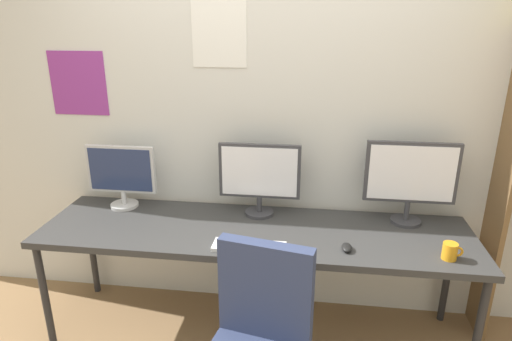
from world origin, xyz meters
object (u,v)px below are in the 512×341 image
(keyboard_main, at_px, (249,247))
(monitor_left, at_px, (121,174))
(computer_mouse, at_px, (347,247))
(desk, at_px, (255,236))
(coffee_mug, at_px, (450,251))
(monitor_right, at_px, (411,177))
(monitor_center, at_px, (259,176))

(keyboard_main, bearing_deg, monitor_left, 153.83)
(monitor_left, bearing_deg, computer_mouse, -15.42)
(desk, relative_size, keyboard_main, 6.41)
(monitor_left, distance_m, coffee_mug, 2.00)
(desk, height_order, monitor_right, monitor_right)
(monitor_center, bearing_deg, monitor_left, -180.00)
(desk, height_order, monitor_left, monitor_left)
(desk, bearing_deg, monitor_center, 90.00)
(monitor_center, relative_size, monitor_right, 0.94)
(desk, relative_size, monitor_center, 5.04)
(coffee_mug, bearing_deg, keyboard_main, -178.44)
(monitor_left, xyz_separation_m, computer_mouse, (1.42, -0.39, -0.21))
(keyboard_main, height_order, coffee_mug, coffee_mug)
(desk, bearing_deg, computer_mouse, -19.01)
(monitor_center, xyz_separation_m, coffee_mug, (1.05, -0.41, -0.21))
(desk, bearing_deg, coffee_mug, -10.90)
(desk, height_order, keyboard_main, keyboard_main)
(desk, distance_m, monitor_center, 0.37)
(desk, distance_m, coffee_mug, 1.07)
(monitor_right, bearing_deg, monitor_center, -180.00)
(coffee_mug, bearing_deg, computer_mouse, 177.69)
(monitor_right, height_order, keyboard_main, monitor_right)
(monitor_left, height_order, coffee_mug, monitor_left)
(desk, bearing_deg, monitor_left, 166.73)
(monitor_left, bearing_deg, coffee_mug, -12.00)
(keyboard_main, bearing_deg, coffee_mug, 1.56)
(monitor_left, xyz_separation_m, monitor_right, (1.80, 0.00, 0.06))
(monitor_center, distance_m, monitor_right, 0.90)
(monitor_left, distance_m, keyboard_main, 1.03)
(computer_mouse, bearing_deg, desk, 160.99)
(monitor_right, bearing_deg, monitor_left, -180.00)
(keyboard_main, distance_m, coffee_mug, 1.05)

